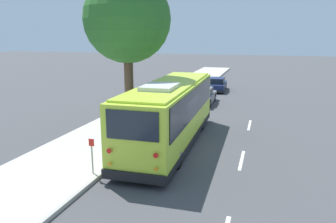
{
  "coord_description": "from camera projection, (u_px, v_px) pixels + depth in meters",
  "views": [
    {
      "loc": [
        -14.48,
        -3.94,
        5.33
      ],
      "look_at": [
        2.09,
        1.07,
        1.3
      ],
      "focal_mm": 35.0,
      "sensor_mm": 36.0,
      "label": 1
    }
  ],
  "objects": [
    {
      "name": "sign_post_far",
      "position": [
        114.0,
        140.0,
        14.2
      ],
      "size": [
        0.06,
        0.22,
        1.48
      ],
      "color": "gray",
      "rests_on": "sidewalk_slab"
    },
    {
      "name": "curb_strip",
      "position": [
        139.0,
        143.0,
        16.35
      ],
      "size": [
        80.0,
        0.14,
        0.15
      ],
      "primitive_type": "cube",
      "color": "#AAA69D",
      "rests_on": "ground"
    },
    {
      "name": "lane_stripe_mid",
      "position": [
        242.0,
        160.0,
        14.35
      ],
      "size": [
        2.4,
        0.14,
        0.01
      ],
      "primitive_type": "cube",
      "color": "silver",
      "rests_on": "ground"
    },
    {
      "name": "street_tree",
      "position": [
        128.0,
        14.0,
        17.44
      ],
      "size": [
        4.66,
        4.66,
        9.06
      ],
      "color": "brown",
      "rests_on": "sidewalk_slab"
    },
    {
      "name": "sign_post_near",
      "position": [
        92.0,
        156.0,
        12.46
      ],
      "size": [
        0.06,
        0.22,
        1.38
      ],
      "color": "gray",
      "rests_on": "sidewalk_slab"
    },
    {
      "name": "sidewalk_slab",
      "position": [
        100.0,
        139.0,
        16.96
      ],
      "size": [
        80.0,
        4.19,
        0.15
      ],
      "primitive_type": "cube",
      "color": "beige",
      "rests_on": "ground"
    },
    {
      "name": "shuttle_bus",
      "position": [
        171.0,
        110.0,
        16.05
      ],
      "size": [
        10.4,
        2.87,
        3.27
      ],
      "rotation": [
        0.0,
        0.0,
        0.02
      ],
      "color": "#BCDB38",
      "rests_on": "ground"
    },
    {
      "name": "parked_sedan_gray",
      "position": [
        203.0,
        96.0,
        26.08
      ],
      "size": [
        4.26,
        1.76,
        1.29
      ],
      "rotation": [
        0.0,
        0.0,
        0.01
      ],
      "color": "slate",
      "rests_on": "ground"
    },
    {
      "name": "ground_plane",
      "position": [
        177.0,
        148.0,
        15.82
      ],
      "size": [
        160.0,
        160.0,
        0.0
      ],
      "primitive_type": "plane",
      "color": "#474749"
    },
    {
      "name": "lane_stripe_ahead",
      "position": [
        249.0,
        125.0,
        19.94
      ],
      "size": [
        2.4,
        0.14,
        0.01
      ],
      "primitive_type": "cube",
      "color": "silver",
      "rests_on": "ground"
    },
    {
      "name": "parked_sedan_navy",
      "position": [
        217.0,
        85.0,
        32.18
      ],
      "size": [
        4.25,
        1.89,
        1.29
      ],
      "rotation": [
        0.0,
        0.0,
        0.05
      ],
      "color": "#19234C",
      "rests_on": "ground"
    }
  ]
}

